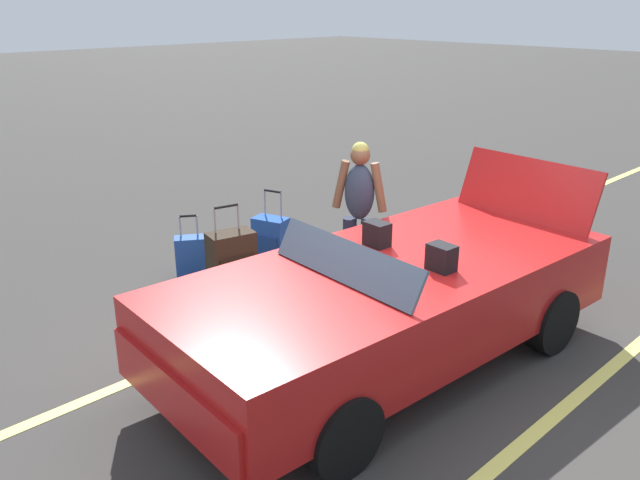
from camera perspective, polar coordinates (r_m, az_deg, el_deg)
The scene contains 8 objects.
ground_plane at distance 5.89m, azimuth 5.86°, elevation -10.51°, with size 80.00×80.00×0.00m, color #383533.
lot_line_near at distance 6.67m, azimuth -2.45°, elevation -6.53°, with size 18.00×0.12×0.01m, color #EAE066.
lot_line_mid at distance 5.24m, azimuth 18.30°, elevation -15.87°, with size 18.00×0.12×0.01m, color #EAE066.
convertible_car at distance 5.48m, azimuth 4.63°, elevation -5.90°, with size 4.25×2.03×1.53m.
suitcase_large_black at distance 6.94m, azimuth -7.73°, elevation -2.24°, with size 0.53×0.38×1.02m.
suitcase_medium_bright at distance 7.70m, azimuth -4.34°, elevation -0.25°, with size 0.36×0.46×0.94m.
suitcase_small_carryon at distance 7.55m, azimuth -11.28°, elevation -1.51°, with size 0.39×0.35×0.75m.
traveler_person at distance 6.89m, azimuth 3.46°, elevation 2.72°, with size 0.36×0.58×1.65m.
Camera 1 is at (3.91, 3.23, 3.00)m, focal length 36.42 mm.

